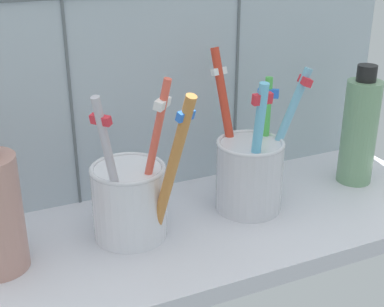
# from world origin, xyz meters

# --- Properties ---
(counter_slab) EXTENTS (0.64, 0.22, 0.02)m
(counter_slab) POSITION_xyz_m (0.00, 0.00, 0.01)
(counter_slab) COLOR silver
(counter_slab) RESTS_ON ground
(tile_wall_back) EXTENTS (0.64, 0.02, 0.45)m
(tile_wall_back) POSITION_xyz_m (0.00, 0.12, 0.23)
(tile_wall_back) COLOR #B2C1CC
(tile_wall_back) RESTS_ON ground
(toothbrush_cup_left) EXTENTS (0.09, 0.12, 0.18)m
(toothbrush_cup_left) POSITION_xyz_m (-0.07, 0.01, 0.07)
(toothbrush_cup_left) COLOR white
(toothbrush_cup_left) RESTS_ON counter_slab
(toothbrush_cup_right) EXTENTS (0.11, 0.10, 0.18)m
(toothbrush_cup_right) POSITION_xyz_m (0.07, 0.01, 0.07)
(toothbrush_cup_right) COLOR silver
(toothbrush_cup_right) RESTS_ON counter_slab
(soap_bottle) EXTENTS (0.04, 0.04, 0.16)m
(soap_bottle) POSITION_xyz_m (0.24, 0.02, 0.09)
(soap_bottle) COLOR #76A278
(soap_bottle) RESTS_ON counter_slab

